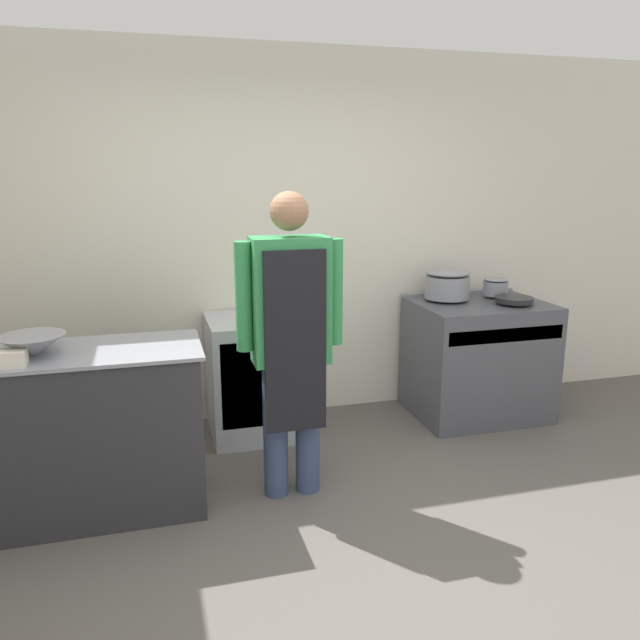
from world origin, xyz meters
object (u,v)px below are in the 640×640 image
Objects in this scene: plastic_tub at (14,358)px; sauce_pot at (496,286)px; stove at (478,359)px; fridge_unit at (253,376)px; stock_pot at (447,283)px; saute_pan at (514,299)px; mixing_bowl at (32,346)px; person_cook at (291,330)px.

plastic_tub is 3.38m from sauce_pot.
stove is 1.15× the size of fridge_unit.
stock_pot reaches higher than stove.
saute_pan is at bearing -32.52° from stock_pot.
saute_pan reaches higher than fridge_unit.
stock_pot reaches higher than fridge_unit.
stock_pot is (1.49, 0.04, 0.59)m from fridge_unit.
stove is 2.92× the size of mixing_bowl.
person_cook is 5.23× the size of mixing_bowl.
plastic_tub is at bearing -163.54° from stove.
mixing_bowl is at bearing -165.63° from stove.
stove is 5.12× the size of sauce_pot.
plastic_tub is 0.41× the size of saute_pan.
person_cook is 1.71m from stock_pot.
saute_pan is (0.19, -0.13, 0.48)m from stove.
person_cook is 5.22× the size of stock_pot.
plastic_tub is (-3.03, -0.90, 0.52)m from stove.
sauce_pot is (1.91, 0.04, 0.55)m from fridge_unit.
stock_pot is at bearing 20.08° from plastic_tub.
saute_pan is 0.27m from sauce_pot.
fridge_unit is at bearing -178.92° from sauce_pot.
stove is 0.53m from saute_pan.
mixing_bowl is 1.00× the size of stock_pot.
stock_pot is 1.75× the size of sauce_pot.
mixing_bowl is 2.89m from stock_pot.
sauce_pot is at bearing 90.00° from saute_pan.
stove is 8.49× the size of plastic_tub.
mixing_bowl reaches higher than stove.
fridge_unit is 1.07m from person_cook.
plastic_tub is at bearing -166.65° from saute_pan.
mixing_bowl is 1.20× the size of saute_pan.
stock_pot is at bearing 33.59° from person_cook.
fridge_unit is 3.06× the size of saute_pan.
fridge_unit is at bearing 36.95° from plastic_tub.
stove is 3.52× the size of saute_pan.
fridge_unit is 7.38× the size of plastic_tub.
fridge_unit is at bearing -178.62° from stock_pot.
stock_pot is 1.21× the size of saute_pan.
sauce_pot reaches higher than saute_pan.
saute_pan is at bearing -33.88° from stove.
mixing_bowl is 2.90× the size of plastic_tub.
stove is 0.56× the size of person_cook.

